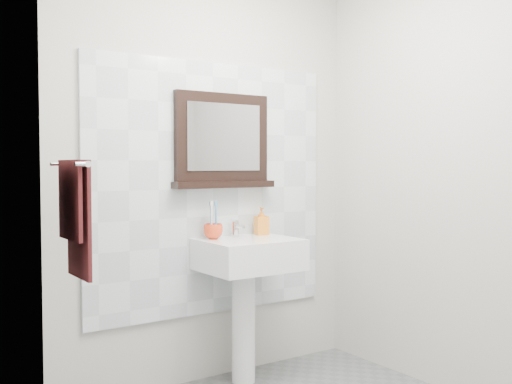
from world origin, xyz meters
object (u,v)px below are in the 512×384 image
Objects in this scene: framed_mirror at (222,143)px; hand_towel at (75,210)px; pedestal_sink at (248,270)px; soap_dispenser at (261,221)px; toothbrush_cup at (213,231)px.

framed_mirror reaches higher than hand_towel.
pedestal_sink is 0.35m from soap_dispenser.
soap_dispenser is 0.31× the size of hand_towel.
framed_mirror is at bearing 18.50° from hand_towel.
hand_towel is (-1.24, -0.27, 0.14)m from soap_dispenser.
soap_dispenser is (0.35, 0.02, 0.04)m from toothbrush_cup.
framed_mirror reaches higher than soap_dispenser.
hand_towel reaches higher than toothbrush_cup.
toothbrush_cup is at bearing -144.77° from framed_mirror.
hand_towel is at bearing -172.11° from pedestal_sink.
toothbrush_cup is 0.65× the size of soap_dispenser.
framed_mirror reaches higher than pedestal_sink.
pedestal_sink is at bearing -133.87° from soap_dispenser.
toothbrush_cup is (-0.17, 0.11, 0.23)m from pedestal_sink.
hand_towel is (-1.05, -0.15, 0.41)m from pedestal_sink.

